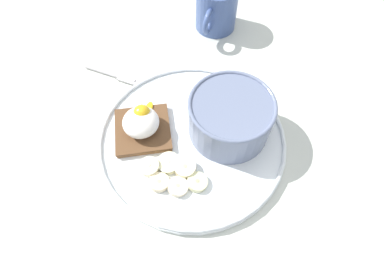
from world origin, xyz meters
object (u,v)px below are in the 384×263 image
(toast_slice, at_px, (143,130))
(coffee_mug, at_px, (216,8))
(banana_slice_left, at_px, (169,163))
(banana_slice_front, at_px, (185,168))
(banana_slice_outer, at_px, (197,182))
(banana_slice_inner, at_px, (150,167))
(banana_slice_right, at_px, (178,186))
(banana_slice_back, at_px, (159,182))
(oatmeal_bowl, at_px, (229,115))
(knife, at_px, (118,76))
(poached_egg, at_px, (141,121))

(toast_slice, height_order, coffee_mug, coffee_mug)
(banana_slice_left, bearing_deg, toast_slice, 110.98)
(banana_slice_front, xyz_separation_m, banana_slice_outer, (0.01, -0.03, -0.00))
(banana_slice_left, distance_m, banana_slice_inner, 0.03)
(banana_slice_front, height_order, banana_slice_outer, banana_slice_front)
(banana_slice_right, bearing_deg, banana_slice_outer, -1.96)
(banana_slice_inner, bearing_deg, toast_slice, 87.84)
(banana_slice_back, height_order, banana_slice_inner, banana_slice_inner)
(banana_slice_left, bearing_deg, oatmeal_bowl, 20.54)
(banana_slice_back, relative_size, banana_slice_outer, 1.24)
(toast_slice, relative_size, banana_slice_right, 2.73)
(oatmeal_bowl, relative_size, coffee_mug, 1.24)
(banana_slice_front, xyz_separation_m, banana_slice_left, (-0.02, 0.02, -0.00))
(oatmeal_bowl, bearing_deg, banana_slice_back, -152.72)
(banana_slice_outer, xyz_separation_m, coffee_mug, (0.14, 0.34, 0.03))
(banana_slice_left, bearing_deg, banana_slice_inner, 177.02)
(knife, bearing_deg, banana_slice_outer, -71.73)
(banana_slice_inner, bearing_deg, banana_slice_right, -51.35)
(poached_egg, bearing_deg, banana_slice_left, -70.13)
(banana_slice_left, bearing_deg, knife, 103.23)
(toast_slice, relative_size, banana_slice_left, 2.69)
(banana_slice_front, distance_m, banana_slice_inner, 0.05)
(banana_slice_front, xyz_separation_m, banana_slice_right, (-0.02, -0.02, -0.00))
(toast_slice, distance_m, banana_slice_front, 0.10)
(banana_slice_front, bearing_deg, knife, 107.59)
(oatmeal_bowl, xyz_separation_m, banana_slice_right, (-0.10, -0.08, -0.03))
(toast_slice, bearing_deg, banana_slice_right, -74.34)
(oatmeal_bowl, relative_size, banana_slice_inner, 3.51)
(banana_slice_front, distance_m, knife, 0.23)
(poached_egg, distance_m, coffee_mug, 0.30)
(banana_slice_outer, bearing_deg, knife, 108.27)
(banana_slice_left, relative_size, banana_slice_right, 1.01)
(banana_slice_back, bearing_deg, poached_egg, 92.89)
(toast_slice, xyz_separation_m, banana_slice_front, (0.05, -0.08, 0.00))
(banana_slice_back, bearing_deg, knife, 96.79)
(banana_slice_front, bearing_deg, banana_slice_outer, -66.19)
(oatmeal_bowl, relative_size, toast_slice, 1.34)
(banana_slice_back, xyz_separation_m, knife, (-0.03, 0.23, -0.01))
(coffee_mug, bearing_deg, banana_slice_inner, -124.23)
(banana_slice_front, relative_size, banana_slice_inner, 1.24)
(poached_egg, xyz_separation_m, banana_slice_outer, (0.06, -0.11, -0.02))
(banana_slice_left, bearing_deg, poached_egg, 109.87)
(poached_egg, relative_size, banana_slice_back, 1.82)
(poached_egg, xyz_separation_m, banana_slice_back, (0.00, -0.10, -0.02))
(banana_slice_inner, xyz_separation_m, knife, (-0.02, 0.20, -0.01))
(banana_slice_front, bearing_deg, oatmeal_bowl, 32.78)
(banana_slice_front, xyz_separation_m, banana_slice_inner, (-0.05, 0.02, -0.00))
(oatmeal_bowl, height_order, banana_slice_left, oatmeal_bowl)
(poached_egg, distance_m, banana_slice_back, 0.10)
(toast_slice, xyz_separation_m, coffee_mug, (0.20, 0.23, 0.03))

